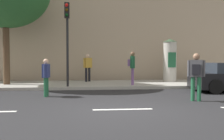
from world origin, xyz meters
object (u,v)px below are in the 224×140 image
at_px(poster_column, 170,60).
at_px(pedestrian_tallest, 88,65).
at_px(traffic_light, 67,30).
at_px(pedestrian_with_bag, 46,75).
at_px(pedestrian_in_dark_shirt, 196,73).
at_px(pedestrian_near_pole, 132,65).

height_order(poster_column, pedestrian_tallest, poster_column).
bearing_deg(traffic_light, pedestrian_with_bag, -106.32).
height_order(traffic_light, pedestrian_in_dark_shirt, traffic_light).
bearing_deg(traffic_light, pedestrian_near_pole, 10.21).
relative_size(poster_column, pedestrian_near_pole, 1.48).
relative_size(pedestrian_in_dark_shirt, pedestrian_near_pole, 0.98).
bearing_deg(pedestrian_near_pole, poster_column, 34.59).
distance_m(pedestrian_with_bag, pedestrian_tallest, 5.43).
bearing_deg(pedestrian_with_bag, pedestrian_in_dark_shirt, -16.71).
xyz_separation_m(traffic_light, poster_column, (6.01, 2.43, -1.46)).
distance_m(traffic_light, pedestrian_near_pole, 3.82).
height_order(traffic_light, pedestrian_near_pole, traffic_light).
bearing_deg(pedestrian_tallest, pedestrian_in_dark_shirt, -60.40).
height_order(poster_column, pedestrian_in_dark_shirt, poster_column).
distance_m(poster_column, pedestrian_near_pole, 3.23).
height_order(pedestrian_with_bag, pedestrian_near_pole, pedestrian_near_pole).
bearing_deg(pedestrian_tallest, pedestrian_near_pole, -43.72).
xyz_separation_m(poster_column, pedestrian_in_dark_shirt, (-1.13, -6.40, -0.44)).
distance_m(pedestrian_in_dark_shirt, pedestrian_near_pole, 4.82).
height_order(pedestrian_with_bag, pedestrian_in_dark_shirt, pedestrian_in_dark_shirt).
height_order(pedestrian_with_bag, pedestrian_tallest, pedestrian_tallest).
height_order(traffic_light, pedestrian_with_bag, traffic_light).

